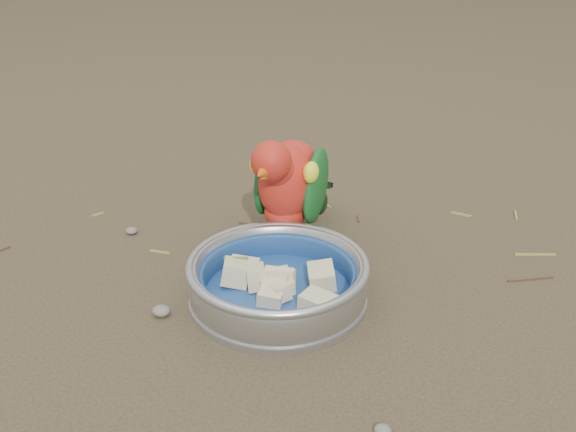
% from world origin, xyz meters
% --- Properties ---
extents(ground, '(60.00, 60.00, 0.00)m').
position_xyz_m(ground, '(0.00, 0.00, 0.00)').
color(ground, '#443726').
extents(food_bowl, '(0.24, 0.24, 0.02)m').
position_xyz_m(food_bowl, '(0.12, 0.05, 0.01)').
color(food_bowl, '#B2B2BA').
rests_on(food_bowl, ground).
extents(bowl_wall, '(0.24, 0.24, 0.04)m').
position_xyz_m(bowl_wall, '(0.12, 0.05, 0.04)').
color(bowl_wall, '#B2B2BA').
rests_on(bowl_wall, food_bowl).
extents(fruit_wedges, '(0.14, 0.14, 0.03)m').
position_xyz_m(fruit_wedges, '(0.12, 0.05, 0.03)').
color(fruit_wedges, beige).
rests_on(fruit_wedges, food_bowl).
extents(lory_parrot, '(0.12, 0.23, 0.18)m').
position_xyz_m(lory_parrot, '(0.07, 0.20, 0.09)').
color(lory_parrot, red).
rests_on(lory_parrot, ground).
extents(ground_debris, '(0.90, 0.80, 0.01)m').
position_xyz_m(ground_debris, '(-0.03, 0.10, 0.00)').
color(ground_debris, olive).
rests_on(ground_debris, ground).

